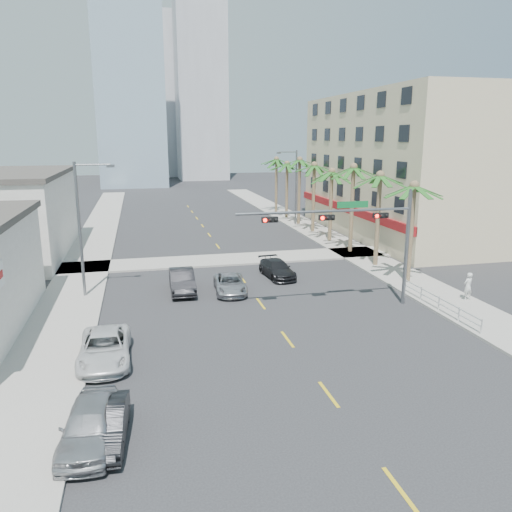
{
  "coord_description": "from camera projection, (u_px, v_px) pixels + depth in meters",
  "views": [
    {
      "loc": [
        -7.29,
        -19.78,
        10.5
      ],
      "look_at": [
        -0.61,
        8.78,
        3.5
      ],
      "focal_mm": 35.0,
      "sensor_mm": 36.0,
      "label": 1
    }
  ],
  "objects": [
    {
      "name": "streetlight_left",
      "position": [
        82.0,
        223.0,
        32.44
      ],
      "size": [
        2.55,
        0.25,
        9.0
      ],
      "color": "slate",
      "rests_on": "ground"
    },
    {
      "name": "car_parked_far",
      "position": [
        105.0,
        348.0,
        23.75
      ],
      "size": [
        2.36,
        5.11,
        1.42
      ],
      "primitive_type": "imported",
      "rotation": [
        0.0,
        0.0,
        0.0
      ],
      "color": "silver",
      "rests_on": "ground"
    },
    {
      "name": "guardrail",
      "position": [
        439.0,
        302.0,
        30.6
      ],
      "size": [
        0.08,
        8.08,
        1.0
      ],
      "color": "silver",
      "rests_on": "ground"
    },
    {
      "name": "car_lane_right",
      "position": [
        277.0,
        269.0,
        38.28
      ],
      "size": [
        2.25,
        4.66,
        1.31
      ],
      "primitive_type": "imported",
      "rotation": [
        0.0,
        0.0,
        0.09
      ],
      "color": "black",
      "rests_on": "ground"
    },
    {
      "name": "sidewalk_right",
      "position": [
        365.0,
        257.0,
        44.37
      ],
      "size": [
        4.0,
        120.0,
        0.15
      ],
      "primitive_type": "cube",
      "color": "gray",
      "rests_on": "ground"
    },
    {
      "name": "sidewalk_left",
      "position": [
        82.0,
        274.0,
        39.05
      ],
      "size": [
        4.0,
        120.0,
        0.15
      ],
      "primitive_type": "cube",
      "color": "gray",
      "rests_on": "ground"
    },
    {
      "name": "ground",
      "position": [
        313.0,
        373.0,
        22.79
      ],
      "size": [
        260.0,
        260.0,
        0.0
      ],
      "primitive_type": "plane",
      "color": "#262628",
      "rests_on": "ground"
    },
    {
      "name": "streetlight_right",
      "position": [
        294.0,
        184.0,
        60.04
      ],
      "size": [
        2.55,
        0.25,
        9.0
      ],
      "color": "slate",
      "rests_on": "ground"
    },
    {
      "name": "building_right",
      "position": [
        413.0,
        166.0,
        54.34
      ],
      "size": [
        15.25,
        28.0,
        15.0
      ],
      "color": "beige",
      "rests_on": "ground"
    },
    {
      "name": "car_parked_near",
      "position": [
        90.0,
        424.0,
        17.36
      ],
      "size": [
        2.2,
        4.63,
        1.53
      ],
      "primitive_type": "imported",
      "rotation": [
        0.0,
        0.0,
        -0.09
      ],
      "color": "#ACACB1",
      "rests_on": "ground"
    },
    {
      "name": "palm_tree_4",
      "position": [
        314.0,
        166.0,
        54.7
      ],
      "size": [
        4.8,
        4.8,
        8.16
      ],
      "color": "brown",
      "rests_on": "ground"
    },
    {
      "name": "pedestrian",
      "position": [
        468.0,
        286.0,
        32.37
      ],
      "size": [
        0.76,
        0.59,
        1.84
      ],
      "primitive_type": "imported",
      "rotation": [
        0.0,
        0.0,
        3.38
      ],
      "color": "silver",
      "rests_on": "sidewalk_right"
    },
    {
      "name": "car_parked_mid",
      "position": [
        106.0,
        425.0,
        17.52
      ],
      "size": [
        1.63,
        4.05,
        1.31
      ],
      "primitive_type": "imported",
      "rotation": [
        0.0,
        0.0,
        -0.06
      ],
      "color": "black",
      "rests_on": "ground"
    },
    {
      "name": "palm_tree_5",
      "position": [
        300.0,
        161.0,
        59.54
      ],
      "size": [
        4.8,
        4.8,
        8.52
      ],
      "color": "brown",
      "rests_on": "ground"
    },
    {
      "name": "tower_far_right",
      "position": [
        200.0,
        55.0,
        122.0
      ],
      "size": [
        12.0,
        12.0,
        60.0
      ],
      "primitive_type": "cube",
      "color": "#ADADB2",
      "rests_on": "ground"
    },
    {
      "name": "car_lane_left",
      "position": [
        182.0,
        281.0,
        34.64
      ],
      "size": [
        1.73,
        4.77,
        1.56
      ],
      "primitive_type": "imported",
      "rotation": [
        0.0,
        0.0,
        -0.02
      ],
      "color": "black",
      "rests_on": "ground"
    },
    {
      "name": "sidewalk_cross",
      "position": [
        228.0,
        260.0,
        43.61
      ],
      "size": [
        80.0,
        4.0,
        0.15
      ],
      "primitive_type": "cube",
      "color": "gray",
      "rests_on": "ground"
    },
    {
      "name": "tower_far_left",
      "position": [
        129.0,
        72.0,
        105.42
      ],
      "size": [
        14.0,
        14.0,
        48.0
      ],
      "primitive_type": "cube",
      "color": "#99B2C6",
      "rests_on": "ground"
    },
    {
      "name": "palm_tree_0",
      "position": [
        414.0,
        187.0,
        35.08
      ],
      "size": [
        4.8,
        4.8,
        7.8
      ],
      "color": "brown",
      "rests_on": "ground"
    },
    {
      "name": "car_lane_center",
      "position": [
        230.0,
        284.0,
        34.47
      ],
      "size": [
        2.42,
        4.63,
        1.25
      ],
      "primitive_type": "imported",
      "rotation": [
        0.0,
        0.0,
        -0.08
      ],
      "color": "#ADADB1",
      "rests_on": "ground"
    },
    {
      "name": "palm_tree_3",
      "position": [
        332.0,
        172.0,
        49.86
      ],
      "size": [
        4.8,
        4.8,
        7.8
      ],
      "color": "brown",
      "rests_on": "ground"
    },
    {
      "name": "palm_tree_2",
      "position": [
        354.0,
        168.0,
        44.77
      ],
      "size": [
        4.8,
        4.8,
        8.52
      ],
      "color": "brown",
      "rests_on": "ground"
    },
    {
      "name": "tower_far_center",
      "position": [
        150.0,
        98.0,
        135.63
      ],
      "size": [
        16.0,
        16.0,
        42.0
      ],
      "primitive_type": "cube",
      "color": "#ADADB2",
      "rests_on": "ground"
    },
    {
      "name": "palm_tree_6",
      "position": [
        287.0,
        164.0,
        64.63
      ],
      "size": [
        4.8,
        4.8,
        7.8
      ],
      "color": "brown",
      "rests_on": "ground"
    },
    {
      "name": "traffic_signal_mast",
      "position": [
        361.0,
        229.0,
        30.43
      ],
      "size": [
        11.12,
        0.54,
        7.2
      ],
      "color": "slate",
      "rests_on": "ground"
    },
    {
      "name": "palm_tree_1",
      "position": [
        380.0,
        177.0,
        39.92
      ],
      "size": [
        4.8,
        4.8,
        8.16
      ],
      "color": "brown",
      "rests_on": "ground"
    },
    {
      "name": "palm_tree_7",
      "position": [
        276.0,
        160.0,
        69.47
      ],
      "size": [
        4.8,
        4.8,
        8.16
      ],
      "color": "brown",
      "rests_on": "ground"
    }
  ]
}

